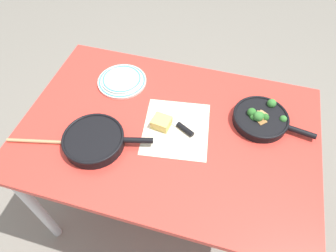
# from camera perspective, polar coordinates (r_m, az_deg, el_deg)

# --- Properties ---
(ground_plane) EXTENTS (14.00, 14.00, 0.00)m
(ground_plane) POSITION_cam_1_polar(r_m,az_deg,el_deg) (1.98, -0.00, -14.16)
(ground_plane) COLOR slate
(dining_table_red) EXTENTS (1.29, 0.86, 0.77)m
(dining_table_red) POSITION_cam_1_polar(r_m,az_deg,el_deg) (1.37, -0.00, -2.69)
(dining_table_red) COLOR red
(dining_table_red) RESTS_ON ground_plane
(skillet_broccoli) EXTENTS (0.36, 0.24, 0.07)m
(skillet_broccoli) POSITION_cam_1_polar(r_m,az_deg,el_deg) (1.37, 17.36, 1.43)
(skillet_broccoli) COLOR black
(skillet_broccoli) RESTS_ON dining_table_red
(skillet_eggs) EXTENTS (0.37, 0.25, 0.05)m
(skillet_eggs) POSITION_cam_1_polar(r_m,az_deg,el_deg) (1.27, -13.82, -2.66)
(skillet_eggs) COLOR black
(skillet_eggs) RESTS_ON dining_table_red
(wooden_spoon) EXTENTS (0.38, 0.11, 0.02)m
(wooden_spoon) POSITION_cam_1_polar(r_m,az_deg,el_deg) (1.33, -19.48, -2.96)
(wooden_spoon) COLOR tan
(wooden_spoon) RESTS_ON dining_table_red
(parchment_sheet) EXTENTS (0.32, 0.35, 0.00)m
(parchment_sheet) POSITION_cam_1_polar(r_m,az_deg,el_deg) (1.31, 1.55, -0.45)
(parchment_sheet) COLOR beige
(parchment_sheet) RESTS_ON dining_table_red
(grater_knife) EXTENTS (0.21, 0.13, 0.02)m
(grater_knife) POSITION_cam_1_polar(r_m,az_deg,el_deg) (1.31, 2.11, 0.16)
(grater_knife) COLOR silver
(grater_knife) RESTS_ON dining_table_red
(cheese_block) EXTENTS (0.09, 0.08, 0.04)m
(cheese_block) POSITION_cam_1_polar(r_m,az_deg,el_deg) (1.30, -1.25, 0.68)
(cheese_block) COLOR #E0C15B
(cheese_block) RESTS_ON dining_table_red
(dinner_plate_stack) EXTENTS (0.24, 0.24, 0.03)m
(dinner_plate_stack) POSITION_cam_1_polar(r_m,az_deg,el_deg) (1.51, -8.76, 8.62)
(dinner_plate_stack) COLOR silver
(dinner_plate_stack) RESTS_ON dining_table_red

